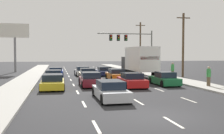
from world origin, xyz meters
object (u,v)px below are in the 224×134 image
Objects in this scene: box_truck at (139,60)px; car_gray at (53,76)px; utility_pole_mid at (183,44)px; car_maroon at (91,80)px; car_silver at (110,91)px; car_green at (164,79)px; utility_pole_far at (140,45)px; pedestrian_near_corner at (173,70)px; pedestrian_mid_block at (209,76)px; car_navy at (104,71)px; car_blue at (56,72)px; traffic_signal_mast at (127,40)px; car_yellow at (53,82)px; car_red at (132,80)px; car_tan at (88,75)px; car_orange at (116,75)px; roadside_billboard at (15,37)px; car_white at (82,71)px.

car_gray is at bearing -164.87° from box_truck.
utility_pole_mid is at bearing -8.31° from box_truck.
car_maroon is 7.24m from car_silver.
utility_pole_far is (5.28, 23.84, 4.04)m from car_green.
pedestrian_near_corner is 1.08× the size of pedestrian_mid_block.
car_blue is at bearing 178.12° from car_navy.
utility_pole_far is at bearing 51.54° from car_navy.
car_silver is 0.51× the size of traffic_signal_mast.
utility_pole_far reaches higher than traffic_signal_mast.
car_yellow is 14.77m from pedestrian_near_corner.
car_silver is (3.82, -12.35, 0.01)m from car_gray.
car_yellow is at bearing -177.17° from car_green.
car_blue is at bearing 131.45° from pedestrian_mid_block.
car_yellow reaches higher than car_navy.
utility_pole_mid is at bearing 42.02° from car_red.
pedestrian_near_corner is (-2.11, -18.75, -3.53)m from utility_pole_far.
car_silver is at bearing -107.76° from traffic_signal_mast.
car_green is at bearing -92.81° from traffic_signal_mast.
pedestrian_near_corner is at bearing -2.28° from car_gray.
car_yellow is 1.02× the size of car_silver.
pedestrian_near_corner is at bearing -9.53° from car_tan.
car_orange is at bearing 172.22° from pedestrian_near_corner.
car_yellow is 0.52× the size of utility_pole_far.
car_blue is at bearing 100.37° from car_silver.
pedestrian_near_corner reaches higher than car_gray.
utility_pole_mid is (16.27, 8.19, 3.66)m from car_yellow.
traffic_signal_mast reaches higher than car_tan.
box_truck is at bearing -39.15° from roadside_billboard.
car_green is 10.29m from utility_pole_mid.
car_yellow is 14.01m from box_truck.
car_white is 0.50× the size of box_truck.
pedestrian_mid_block is at bearing -89.95° from pedestrian_near_corner.
car_red is at bearing -89.21° from car_navy.
car_maroon reaches higher than car_gray.
box_truck is 1.08× the size of utility_pole_mid.
car_green reaches higher than car_gray.
car_gray is 0.51× the size of traffic_signal_mast.
box_truck is 0.99× the size of traffic_signal_mast.
car_white is (3.82, 13.47, 0.00)m from car_yellow.
car_red is 8.81m from pedestrian_near_corner.
utility_pole_far is (15.76, 24.36, 4.03)m from car_yellow.
car_navy is 13.10m from car_green.
car_yellow is at bearing -117.50° from car_navy.
car_white is at bearing 115.17° from car_orange.
car_orange is 0.53× the size of utility_pole_mid.
pedestrian_mid_block reaches higher than car_blue.
pedestrian_mid_block is at bearing -51.96° from car_orange.
utility_pole_far reaches higher than car_navy.
box_truck is at bearing 15.13° from car_gray.
car_silver is 19.54m from car_navy.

